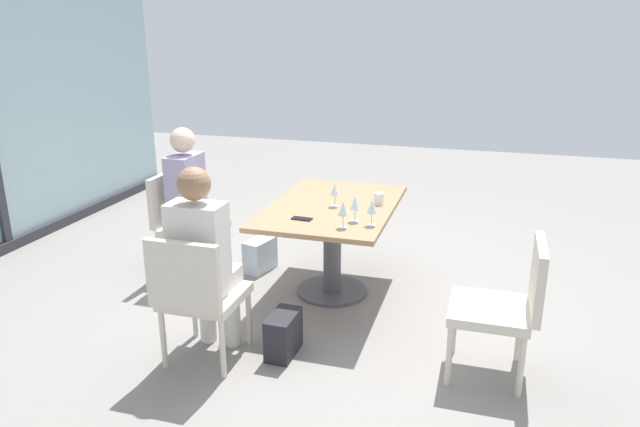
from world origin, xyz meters
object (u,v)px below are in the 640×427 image
object	(u,v)px
coffee_cup	(379,199)
cell_phone_on_table	(302,219)
chair_near_window	(183,219)
chair_far_left	(197,292)
handbag_1	(283,334)
person_far_left	(203,254)
wine_glass_0	(372,207)
chair_front_left	(507,301)
handbag_0	(260,255)
wine_glass_1	(343,209)
wine_glass_3	(335,190)
wine_glass_2	(355,203)
dining_table_main	(332,226)
person_near_window	(193,196)

from	to	relation	value
coffee_cup	cell_phone_on_table	distance (m)	0.68
chair_near_window	cell_phone_on_table	xyz separation A→B (m)	(-0.40, -1.18, 0.24)
chair_far_left	handbag_1	size ratio (longest dim) A/B	2.90
person_far_left	handbag_1	xyz separation A→B (m)	(0.14, -0.46, -0.56)
chair_near_window	wine_glass_0	bearing A→B (deg)	-103.16
chair_front_left	handbag_0	xyz separation A→B (m)	(1.08, 2.01, -0.36)
chair_far_left	wine_glass_0	xyz separation A→B (m)	(0.84, -0.89, 0.37)
coffee_cup	person_far_left	bearing A→B (deg)	145.62
wine_glass_0	cell_phone_on_table	bearing A→B (deg)	91.08
wine_glass_1	cell_phone_on_table	distance (m)	0.36
handbag_1	wine_glass_1	bearing A→B (deg)	-27.14
wine_glass_3	coffee_cup	size ratio (longest dim) A/B	2.06
wine_glass_2	cell_phone_on_table	xyz separation A→B (m)	(-0.06, 0.37, -0.13)
wine_glass_0	coffee_cup	size ratio (longest dim) A/B	2.06
cell_phone_on_table	handbag_0	world-z (taller)	cell_phone_on_table
person_far_left	coffee_cup	xyz separation A→B (m)	(1.23, -0.84, 0.08)
wine_glass_1	handbag_0	size ratio (longest dim) A/B	0.62
chair_near_window	chair_front_left	size ratio (longest dim) A/B	1.00
chair_front_left	chair_near_window	bearing A→B (deg)	72.16
wine_glass_3	handbag_1	distance (m)	1.19
person_far_left	handbag_1	bearing A→B (deg)	-72.40
chair_near_window	person_far_left	size ratio (longest dim) A/B	0.69
person_far_left	cell_phone_on_table	bearing A→B (deg)	-28.77
chair_near_window	dining_table_main	bearing A→B (deg)	-90.00
handbag_0	handbag_1	distance (m)	1.40
wine_glass_0	wine_glass_1	distance (m)	0.20
chair_front_left	wine_glass_2	xyz separation A→B (m)	(0.49, 1.04, 0.37)
coffee_cup	handbag_0	distance (m)	1.23
chair_near_window	handbag_0	bearing A→B (deg)	-66.63
wine_glass_0	wine_glass_3	distance (m)	0.50
wine_glass_3	wine_glass_2	bearing A→B (deg)	-143.38
dining_table_main	chair_near_window	xyz separation A→B (m)	(0.00, 1.29, -0.06)
wine_glass_0	handbag_0	bearing A→B (deg)	59.69
dining_table_main	person_far_left	distance (m)	1.24
dining_table_main	chair_front_left	bearing A→B (deg)	-122.77
person_far_left	coffee_cup	bearing A→B (deg)	-34.38
handbag_0	wine_glass_1	bearing A→B (deg)	-114.52
cell_phone_on_table	person_near_window	bearing A→B (deg)	73.34
chair_front_left	wine_glass_3	xyz separation A→B (m)	(0.79, 1.26, 0.37)
chair_far_left	person_far_left	world-z (taller)	person_far_left
chair_front_left	person_far_left	distance (m)	1.84
dining_table_main	chair_far_left	size ratio (longest dim) A/B	1.60
cell_phone_on_table	wine_glass_0	bearing A→B (deg)	-85.02
wine_glass_3	handbag_0	distance (m)	1.07
person_far_left	handbag_0	world-z (taller)	person_far_left
person_near_window	wine_glass_3	distance (m)	1.22
cell_phone_on_table	wine_glass_1	bearing A→B (deg)	-102.07
dining_table_main	chair_front_left	distance (m)	1.54
wine_glass_1	coffee_cup	distance (m)	0.62
coffee_cup	handbag_1	xyz separation A→B (m)	(-1.09, 0.39, -0.64)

